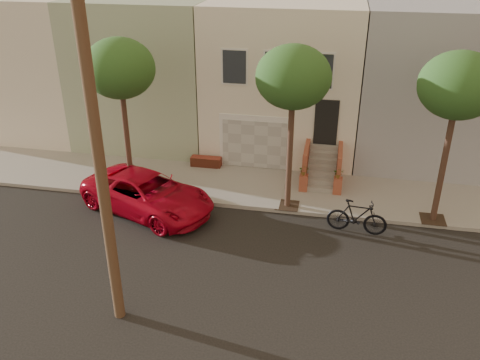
# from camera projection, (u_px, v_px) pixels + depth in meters

# --- Properties ---
(ground) EXTENTS (90.00, 90.00, 0.00)m
(ground) POSITION_uv_depth(u_px,v_px,m) (244.00, 262.00, 16.68)
(ground) COLOR black
(ground) RESTS_ON ground
(sidewalk) EXTENTS (40.00, 3.70, 0.15)m
(sidewalk) POSITION_uv_depth(u_px,v_px,m) (268.00, 188.00, 21.35)
(sidewalk) COLOR gray
(sidewalk) RESTS_ON ground
(house_row) EXTENTS (33.10, 11.70, 7.00)m
(house_row) POSITION_uv_depth(u_px,v_px,m) (287.00, 72.00, 24.91)
(house_row) COLOR beige
(house_row) RESTS_ON sidewalk
(tree_left) EXTENTS (2.70, 2.57, 6.30)m
(tree_left) POSITION_uv_depth(u_px,v_px,m) (120.00, 69.00, 18.75)
(tree_left) COLOR #2D2116
(tree_left) RESTS_ON sidewalk
(tree_mid) EXTENTS (2.70, 2.57, 6.30)m
(tree_mid) POSITION_uv_depth(u_px,v_px,m) (293.00, 78.00, 17.61)
(tree_mid) COLOR #2D2116
(tree_mid) RESTS_ON sidewalk
(tree_right) EXTENTS (2.70, 2.57, 6.30)m
(tree_right) POSITION_uv_depth(u_px,v_px,m) (459.00, 87.00, 16.64)
(tree_right) COLOR #2D2116
(tree_right) RESTS_ON sidewalk
(pickup_truck) EXTENTS (5.99, 4.37, 1.51)m
(pickup_truck) POSITION_uv_depth(u_px,v_px,m) (148.00, 194.00, 19.46)
(pickup_truck) COLOR #B1061B
(pickup_truck) RESTS_ON ground
(motorcycle) EXTENTS (2.20, 0.81, 1.29)m
(motorcycle) POSITION_uv_depth(u_px,v_px,m) (357.00, 217.00, 18.09)
(motorcycle) COLOR black
(motorcycle) RESTS_ON ground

